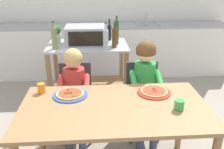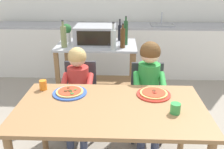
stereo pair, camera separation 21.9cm
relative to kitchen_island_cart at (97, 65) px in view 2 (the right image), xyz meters
The scene contains 19 objects.
ground_plane 0.66m from the kitchen_island_cart, 40.40° to the right, with size 11.73×11.73×0.00m, color gray.
kitchen_counter 1.24m from the kitchen_island_cart, 78.83° to the left, with size 4.44×0.60×1.09m.
kitchen_island_cart is the anchor object (origin of this frame).
toaster_oven 0.40m from the kitchen_island_cart, 121.61° to the left, with size 0.51×0.41×0.23m.
bottle_clear_vinegar 0.53m from the kitchen_island_cart, 49.31° to the right, with size 0.06×0.06×0.33m.
bottle_slim_sauce 0.54m from the kitchen_island_cart, 36.07° to the left, with size 0.05×0.05×0.29m.
bottle_tall_green_wine 0.57m from the kitchen_island_cart, ahead, with size 0.06×0.06×0.36m.
bottle_squat_spirits 0.59m from the kitchen_island_cart, 156.83° to the right, with size 0.07×0.07×0.33m.
bottle_brown_beer 0.55m from the kitchen_island_cart, 25.58° to the right, with size 0.06×0.06×0.29m.
potted_herb_plant 0.59m from the kitchen_island_cart, 163.57° to the left, with size 0.13×0.13×0.24m.
dining_table 1.40m from the kitchen_island_cart, 80.21° to the right, with size 1.50×0.83×0.73m.
dining_chair_left 0.68m from the kitchen_island_cart, 101.02° to the right, with size 0.36×0.36×0.81m.
dining_chair_right 0.91m from the kitchen_island_cart, 48.68° to the right, with size 0.36×0.36×0.81m.
child_in_red_shirt 0.80m from the kitchen_island_cart, 99.33° to the right, with size 0.32×0.42×1.00m.
child_in_green_shirt 1.01m from the kitchen_island_cart, 53.03° to the right, with size 0.32×0.42×1.07m.
pizza_plate_blue_rimmed 1.18m from the kitchen_island_cart, 96.31° to the right, with size 0.30×0.30×0.03m.
pizza_plate_red_rimmed 1.32m from the kitchen_island_cart, 62.69° to the right, with size 0.29×0.29×0.03m.
drinking_cup_orange 1.17m from the kitchen_island_cart, 109.38° to the right, with size 0.07×0.07×0.09m, color orange.
drinking_cup_green 1.64m from the kitchen_island_cart, 63.59° to the right, with size 0.08×0.08×0.08m, color green.
Camera 2 is at (0.08, -1.73, 1.69)m, focal length 39.99 mm.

